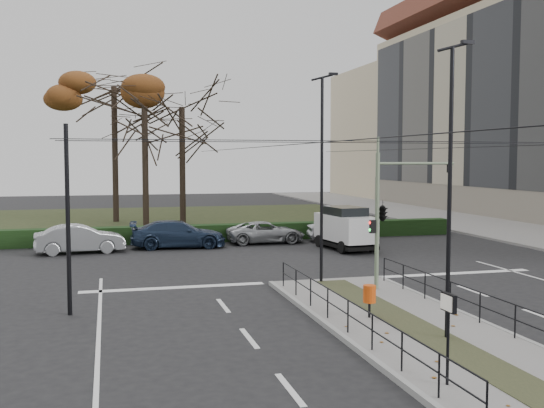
{
  "coord_description": "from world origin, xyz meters",
  "views": [
    {
      "loc": [
        -8.41,
        -18.71,
        4.92
      ],
      "look_at": [
        -1.82,
        6.58,
        3.05
      ],
      "focal_mm": 42.0,
      "sensor_mm": 36.0,
      "label": 1
    }
  ],
  "objects_px": {
    "parked_car_third": "(178,234)",
    "rust_tree": "(114,87)",
    "traffic_light": "(385,210)",
    "litter_bin": "(370,294)",
    "parked_car_fifth": "(342,230)",
    "parked_car_second": "(80,239)",
    "bare_tree_center": "(182,116)",
    "streetlamp_median_far": "(322,176)",
    "info_panel": "(448,313)",
    "white_van": "(345,227)",
    "streetlamp_median_near": "(450,189)",
    "parked_car_fourth": "(266,232)",
    "bare_tree_near": "(145,116)"
  },
  "relations": [
    {
      "from": "parked_car_third",
      "to": "rust_tree",
      "type": "height_order",
      "value": "rust_tree"
    },
    {
      "from": "traffic_light",
      "to": "litter_bin",
      "type": "height_order",
      "value": "traffic_light"
    },
    {
      "from": "parked_car_third",
      "to": "parked_car_fifth",
      "type": "relative_size",
      "value": 1.3
    },
    {
      "from": "parked_car_second",
      "to": "parked_car_fifth",
      "type": "xyz_separation_m",
      "value": [
        14.91,
        1.08,
        -0.09
      ]
    },
    {
      "from": "rust_tree",
      "to": "bare_tree_center",
      "type": "height_order",
      "value": "rust_tree"
    },
    {
      "from": "streetlamp_median_far",
      "to": "parked_car_second",
      "type": "xyz_separation_m",
      "value": [
        -9.43,
        11.16,
        -3.49
      ]
    },
    {
      "from": "info_panel",
      "to": "parked_car_second",
      "type": "height_order",
      "value": "info_panel"
    },
    {
      "from": "parked_car_third",
      "to": "white_van",
      "type": "xyz_separation_m",
      "value": [
        8.7,
        -2.94,
        0.46
      ]
    },
    {
      "from": "streetlamp_median_near",
      "to": "parked_car_fifth",
      "type": "bearing_deg",
      "value": 76.87
    },
    {
      "from": "traffic_light",
      "to": "bare_tree_center",
      "type": "relative_size",
      "value": 0.44
    },
    {
      "from": "parked_car_second",
      "to": "rust_tree",
      "type": "distance_m",
      "value": 18.51
    },
    {
      "from": "parked_car_fourth",
      "to": "bare_tree_center",
      "type": "distance_m",
      "value": 14.04
    },
    {
      "from": "traffic_light",
      "to": "rust_tree",
      "type": "bearing_deg",
      "value": 107.78
    },
    {
      "from": "litter_bin",
      "to": "streetlamp_median_far",
      "type": "distance_m",
      "value": 6.6
    },
    {
      "from": "parked_car_second",
      "to": "bare_tree_center",
      "type": "distance_m",
      "value": 16.26
    },
    {
      "from": "streetlamp_median_far",
      "to": "bare_tree_near",
      "type": "bearing_deg",
      "value": 102.94
    },
    {
      "from": "litter_bin",
      "to": "parked_car_second",
      "type": "bearing_deg",
      "value": 118.18
    },
    {
      "from": "bare_tree_center",
      "to": "parked_car_third",
      "type": "bearing_deg",
      "value": -97.88
    },
    {
      "from": "streetlamp_median_far",
      "to": "bare_tree_near",
      "type": "height_order",
      "value": "bare_tree_near"
    },
    {
      "from": "litter_bin",
      "to": "bare_tree_center",
      "type": "bearing_deg",
      "value": 94.17
    },
    {
      "from": "streetlamp_median_near",
      "to": "bare_tree_center",
      "type": "distance_m",
      "value": 32.57
    },
    {
      "from": "parked_car_fourth",
      "to": "parked_car_fifth",
      "type": "distance_m",
      "value": 4.58
    },
    {
      "from": "traffic_light",
      "to": "white_van",
      "type": "relative_size",
      "value": 1.12
    },
    {
      "from": "litter_bin",
      "to": "bare_tree_center",
      "type": "height_order",
      "value": "bare_tree_center"
    },
    {
      "from": "parked_car_third",
      "to": "parked_car_fourth",
      "type": "xyz_separation_m",
      "value": [
        5.17,
        0.67,
        -0.12
      ]
    },
    {
      "from": "white_van",
      "to": "parked_car_third",
      "type": "bearing_deg",
      "value": 161.32
    },
    {
      "from": "parked_car_fifth",
      "to": "parked_car_second",
      "type": "bearing_deg",
      "value": 100.85
    },
    {
      "from": "streetlamp_median_far",
      "to": "parked_car_fourth",
      "type": "relative_size",
      "value": 1.78
    },
    {
      "from": "streetlamp_median_near",
      "to": "parked_car_third",
      "type": "bearing_deg",
      "value": 103.9
    },
    {
      "from": "parked_car_third",
      "to": "rust_tree",
      "type": "xyz_separation_m",
      "value": [
        -3.11,
        14.94,
        9.6
      ]
    },
    {
      "from": "streetlamp_median_near",
      "to": "parked_car_fourth",
      "type": "distance_m",
      "value": 21.06
    },
    {
      "from": "parked_car_fourth",
      "to": "bare_tree_near",
      "type": "xyz_separation_m",
      "value": [
        -6.24,
        10.62,
        7.35
      ]
    },
    {
      "from": "parked_car_second",
      "to": "bare_tree_near",
      "type": "bearing_deg",
      "value": -24.46
    },
    {
      "from": "parked_car_third",
      "to": "white_van",
      "type": "distance_m",
      "value": 9.19
    },
    {
      "from": "streetlamp_median_far",
      "to": "white_van",
      "type": "height_order",
      "value": "streetlamp_median_far"
    },
    {
      "from": "traffic_light",
      "to": "parked_car_fourth",
      "type": "bearing_deg",
      "value": 93.58
    },
    {
      "from": "parked_car_second",
      "to": "parked_car_fourth",
      "type": "bearing_deg",
      "value": -87.84
    },
    {
      "from": "parked_car_second",
      "to": "parked_car_third",
      "type": "height_order",
      "value": "parked_car_third"
    },
    {
      "from": "streetlamp_median_near",
      "to": "streetlamp_median_far",
      "type": "height_order",
      "value": "streetlamp_median_far"
    },
    {
      "from": "parked_car_third",
      "to": "litter_bin",
      "type": "bearing_deg",
      "value": -164.1
    },
    {
      "from": "traffic_light",
      "to": "litter_bin",
      "type": "relative_size",
      "value": 5.08
    },
    {
      "from": "litter_bin",
      "to": "parked_car_fourth",
      "type": "distance_m",
      "value": 18.26
    },
    {
      "from": "litter_bin",
      "to": "rust_tree",
      "type": "relative_size",
      "value": 0.07
    },
    {
      "from": "litter_bin",
      "to": "streetlamp_median_near",
      "type": "bearing_deg",
      "value": -65.83
    },
    {
      "from": "parked_car_third",
      "to": "parked_car_fourth",
      "type": "relative_size",
      "value": 1.15
    },
    {
      "from": "info_panel",
      "to": "streetlamp_median_near",
      "type": "bearing_deg",
      "value": 59.86
    },
    {
      "from": "bare_tree_near",
      "to": "litter_bin",
      "type": "bearing_deg",
      "value": -80.36
    },
    {
      "from": "streetlamp_median_far",
      "to": "bare_tree_near",
      "type": "xyz_separation_m",
      "value": [
        -5.33,
        23.19,
        3.74
      ]
    },
    {
      "from": "white_van",
      "to": "litter_bin",
      "type": "bearing_deg",
      "value": -108.43
    },
    {
      "from": "streetlamp_median_far",
      "to": "parked_car_fifth",
      "type": "height_order",
      "value": "streetlamp_median_far"
    }
  ]
}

